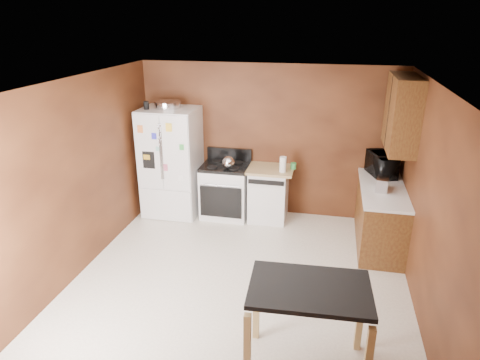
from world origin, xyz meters
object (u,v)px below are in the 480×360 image
(roasting_pan, at_px, (168,105))
(island, at_px, (309,301))
(pen_cup, at_px, (146,105))
(microwave, at_px, (382,165))
(refrigerator, at_px, (171,162))
(green_canister, at_px, (293,166))
(toaster, at_px, (382,184))
(gas_range, at_px, (226,190))
(dishwasher, at_px, (269,193))
(kettle, at_px, (228,163))
(paper_towel, at_px, (283,164))

(roasting_pan, height_order, island, roasting_pan)
(pen_cup, xyz_separation_m, microwave, (3.66, 0.23, -0.81))
(pen_cup, height_order, microwave, pen_cup)
(microwave, distance_m, refrigerator, 3.35)
(green_canister, bearing_deg, pen_cup, -173.77)
(microwave, bearing_deg, refrigerator, 72.46)
(toaster, relative_size, gas_range, 0.23)
(pen_cup, distance_m, gas_range, 1.87)
(dishwasher, bearing_deg, roasting_pan, -179.04)
(toaster, bearing_deg, gas_range, 176.09)
(refrigerator, bearing_deg, dishwasher, 2.99)
(gas_range, bearing_deg, dishwasher, 1.94)
(kettle, relative_size, gas_range, 0.19)
(kettle, relative_size, refrigerator, 0.11)
(roasting_pan, distance_m, island, 4.13)
(roasting_pan, distance_m, green_canister, 2.23)
(kettle, height_order, green_canister, kettle)
(green_canister, bearing_deg, dishwasher, -173.28)
(kettle, distance_m, island, 3.30)
(gas_range, bearing_deg, refrigerator, -176.19)
(refrigerator, bearing_deg, green_canister, 3.70)
(roasting_pan, height_order, gas_range, roasting_pan)
(green_canister, bearing_deg, gas_range, -176.40)
(pen_cup, bearing_deg, gas_range, 8.59)
(pen_cup, distance_m, refrigerator, 1.02)
(pen_cup, relative_size, paper_towel, 0.52)
(gas_range, height_order, dishwasher, gas_range)
(kettle, bearing_deg, dishwasher, 16.70)
(microwave, relative_size, island, 0.49)
(kettle, distance_m, paper_towel, 0.86)
(microwave, relative_size, gas_range, 0.51)
(roasting_pan, xyz_separation_m, island, (2.49, -3.11, -1.10))
(pen_cup, distance_m, green_canister, 2.51)
(dishwasher, bearing_deg, island, -75.03)
(microwave, bearing_deg, kettle, 75.75)
(gas_range, height_order, island, gas_range)
(microwave, bearing_deg, paper_towel, 76.37)
(toaster, xyz_separation_m, refrigerator, (-3.31, 0.54, -0.09))
(microwave, bearing_deg, green_canister, 69.60)
(gas_range, bearing_deg, green_canister, 3.60)
(green_canister, distance_m, gas_range, 1.20)
(kettle, xyz_separation_m, dishwasher, (0.63, 0.19, -0.55))
(kettle, height_order, gas_range, kettle)
(toaster, distance_m, refrigerator, 3.35)
(paper_towel, bearing_deg, pen_cup, -177.88)
(paper_towel, bearing_deg, island, -78.62)
(pen_cup, xyz_separation_m, paper_towel, (2.17, 0.08, -0.85))
(refrigerator, height_order, gas_range, refrigerator)
(paper_towel, relative_size, gas_range, 0.22)
(paper_towel, relative_size, refrigerator, 0.14)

